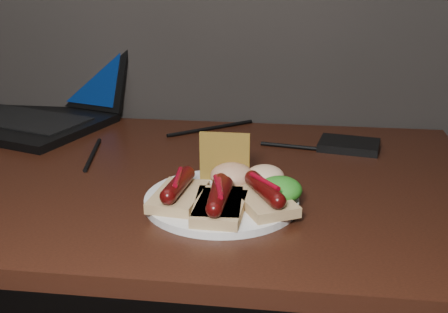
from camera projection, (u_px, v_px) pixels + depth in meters
desk at (99, 214)px, 1.07m from camera, size 1.40×0.70×0.75m
laptop at (39, 99)px, 1.34m from camera, size 0.45×0.45×0.25m
hard_drive at (349, 145)px, 1.15m from camera, size 0.13×0.11×0.02m
desk_cables at (106, 142)px, 1.18m from camera, size 0.97×0.39×0.01m
plate at (222, 200)px, 0.90m from camera, size 0.25×0.25×0.01m
bread_sausage_left at (178, 191)px, 0.87m from camera, size 0.08×0.12×0.04m
bread_sausage_center at (218, 200)px, 0.84m from camera, size 0.08×0.12×0.04m
bread_sausage_right at (264, 196)px, 0.86m from camera, size 0.12×0.13×0.04m
bread_sausage_extra at (220, 203)px, 0.83m from camera, size 0.07×0.12×0.04m
crispbread at (225, 157)px, 0.95m from camera, size 0.09×0.01×0.08m
salad_greens at (280, 190)px, 0.88m from camera, size 0.07×0.07×0.04m
salsa_mound at (232, 176)px, 0.93m from camera, size 0.07×0.07×0.04m
coleslaw_mound at (265, 176)px, 0.93m from camera, size 0.06×0.06×0.04m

